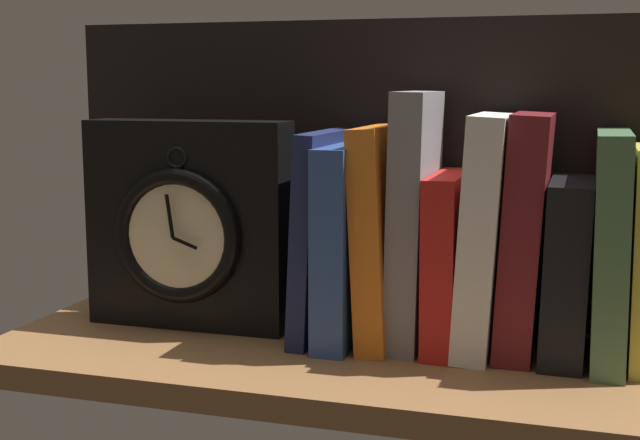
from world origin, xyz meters
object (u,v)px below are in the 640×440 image
at_px(book_black_skeptic, 567,269).
at_px(framed_clock, 188,226).
at_px(book_navy_bierce, 321,234).
at_px(book_white_catcher, 485,234).
at_px(book_blue_modern, 348,242).
at_px(book_maroon_dawkins, 524,235).
at_px(book_red_requiem, 448,261).
at_px(book_gray_chess, 414,220).
at_px(book_green_romantic, 610,248).
at_px(book_orange_pandolfini, 381,235).

xyz_separation_m(book_black_skeptic, framed_clock, (-0.40, -0.01, 0.02)).
bearing_deg(book_navy_bierce, book_white_catcher, 0.00).
height_order(book_blue_modern, book_black_skeptic, book_blue_modern).
relative_size(book_blue_modern, book_white_catcher, 0.86).
distance_m(book_navy_bierce, book_blue_modern, 0.03).
height_order(book_white_catcher, framed_clock, book_white_catcher).
bearing_deg(book_maroon_dawkins, book_blue_modern, 180.00).
bearing_deg(framed_clock, book_red_requiem, 2.35).
bearing_deg(book_red_requiem, book_gray_chess, 180.00).
height_order(book_gray_chess, book_white_catcher, book_gray_chess).
height_order(book_black_skeptic, framed_clock, framed_clock).
height_order(book_navy_bierce, framed_clock, framed_clock).
xyz_separation_m(book_red_requiem, book_white_catcher, (0.04, 0.00, 0.03)).
xyz_separation_m(book_maroon_dawkins, book_green_romantic, (0.08, 0.00, -0.01)).
relative_size(book_orange_pandolfini, book_gray_chess, 0.87).
distance_m(book_green_romantic, framed_clock, 0.44).
relative_size(book_blue_modern, book_orange_pandolfini, 0.91).
bearing_deg(framed_clock, book_green_romantic, 1.52).
relative_size(book_red_requiem, framed_clock, 0.78).
height_order(book_navy_bierce, book_green_romantic, book_green_romantic).
height_order(book_gray_chess, framed_clock, book_gray_chess).
height_order(book_blue_modern, book_gray_chess, book_gray_chess).
bearing_deg(book_black_skeptic, book_blue_modern, 180.00).
distance_m(book_gray_chess, book_black_skeptic, 0.16).
relative_size(book_maroon_dawkins, book_black_skeptic, 1.36).
relative_size(book_navy_bierce, book_white_catcher, 0.92).
relative_size(book_green_romantic, framed_clock, 0.98).
bearing_deg(framed_clock, book_blue_modern, 3.72).
relative_size(book_gray_chess, framed_clock, 1.14).
bearing_deg(book_black_skeptic, framed_clock, -178.33).
distance_m(book_gray_chess, framed_clock, 0.25).
bearing_deg(book_maroon_dawkins, book_orange_pandolfini, 180.00).
relative_size(book_blue_modern, book_gray_chess, 0.79).
relative_size(book_red_requiem, book_black_skeptic, 1.02).
bearing_deg(book_white_catcher, framed_clock, -177.92).
relative_size(book_gray_chess, book_black_skeptic, 1.48).
relative_size(book_navy_bierce, book_green_romantic, 0.98).
bearing_deg(book_navy_bierce, book_red_requiem, 0.00).
distance_m(book_maroon_dawkins, book_green_romantic, 0.08).
bearing_deg(book_red_requiem, book_white_catcher, 0.00).
bearing_deg(book_navy_bierce, book_green_romantic, 0.00).
xyz_separation_m(book_blue_modern, book_gray_chess, (0.07, 0.00, 0.03)).
relative_size(book_navy_bierce, book_maroon_dawkins, 0.91).
bearing_deg(book_green_romantic, book_black_skeptic, 180.00).
relative_size(book_white_catcher, book_maroon_dawkins, 1.00).
bearing_deg(book_gray_chess, book_black_skeptic, 0.00).
bearing_deg(book_white_catcher, book_maroon_dawkins, 0.00).
distance_m(book_blue_modern, book_black_skeptic, 0.22).
bearing_deg(book_red_requiem, book_blue_modern, 180.00).
bearing_deg(book_maroon_dawkins, book_white_catcher, 180.00).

